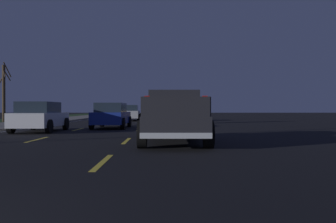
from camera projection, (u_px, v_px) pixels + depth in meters
The scene contains 9 objects.
ground at pixel (126, 123), 29.54m from camera, with size 144.00×144.00×0.00m, color black.
sidewalk_shoulder at pixel (38, 122), 29.43m from camera, with size 108.00×4.00×0.12m, color slate.
lane_markings at pixel (96, 121), 32.21m from camera, with size 108.00×7.04×0.01m.
pickup_truck at pixel (174, 117), 12.60m from camera, with size 5.45×2.34×1.87m.
sedan_silver at pixel (130, 113), 34.36m from camera, with size 4.45×2.10×1.54m.
sedan_white at pixel (40, 117), 18.05m from camera, with size 4.42×2.05×1.54m.
sedan_tan at pixel (165, 113), 33.27m from camera, with size 4.43×2.07×1.54m.
sedan_blue at pixel (112, 115), 21.38m from camera, with size 4.45×2.11×1.54m.
bare_tree_far at pixel (4, 91), 31.23m from camera, with size 1.78×1.30×5.41m.
Camera 1 is at (-2.59, -3.09, 1.20)m, focal length 37.26 mm.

